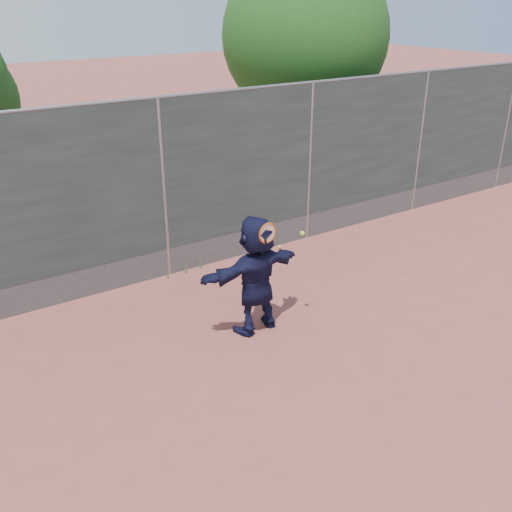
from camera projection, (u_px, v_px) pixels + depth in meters
ground at (289, 377)px, 7.23m from camera, size 80.00×80.00×0.00m
player at (256, 275)px, 7.93m from camera, size 1.63×0.61×1.73m
ball_ground at (279, 247)px, 10.87m from camera, size 0.07×0.07×0.07m
fence at (164, 187)px, 9.23m from camera, size 20.00×0.06×3.03m
swing_action at (271, 234)px, 7.56m from camera, size 0.77×0.13×0.51m
tree_right at (310, 41)px, 12.47m from camera, size 3.78×3.60×5.39m
weed_clump at (188, 265)px, 9.90m from camera, size 0.68×0.07×0.30m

